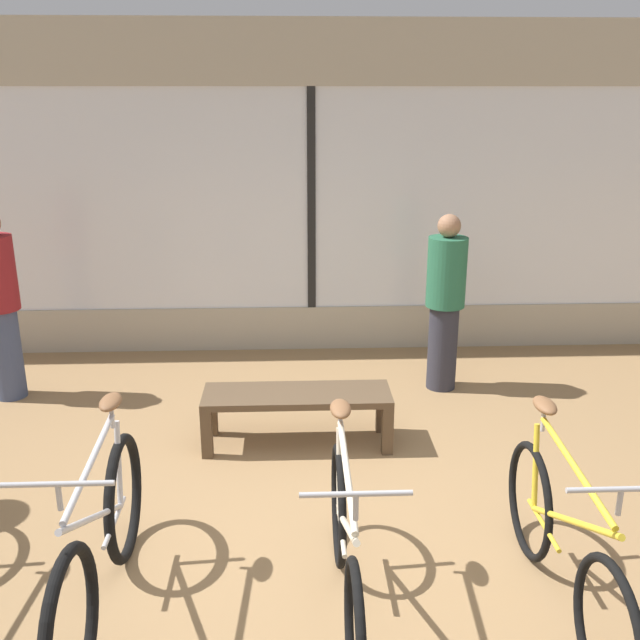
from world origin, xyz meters
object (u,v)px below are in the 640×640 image
object	(u,v)px
bicycle_center	(345,553)
display_bench	(297,402)
bicycle_right	(563,547)
bicycle_left	(101,548)
customer_by_window	(445,300)

from	to	relation	value
bicycle_center	display_bench	size ratio (longest dim) A/B	1.23
bicycle_right	display_bench	world-z (taller)	bicycle_right
bicycle_left	customer_by_window	world-z (taller)	customer_by_window
bicycle_right	bicycle_left	bearing A→B (deg)	178.05
customer_by_window	bicycle_left	bearing A→B (deg)	-129.04
bicycle_center	customer_by_window	world-z (taller)	customer_by_window
display_bench	bicycle_left	bearing A→B (deg)	-118.80
bicycle_center	bicycle_right	distance (m)	1.09
bicycle_left	display_bench	size ratio (longest dim) A/B	1.26
bicycle_left	bicycle_right	distance (m)	2.31
display_bench	customer_by_window	xyz separation A→B (m)	(1.31, 1.03, 0.47)
bicycle_center	bicycle_right	size ratio (longest dim) A/B	1.00
display_bench	customer_by_window	bearing A→B (deg)	38.19
bicycle_left	bicycle_right	size ratio (longest dim) A/B	1.03
bicycle_right	customer_by_window	world-z (taller)	customer_by_window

